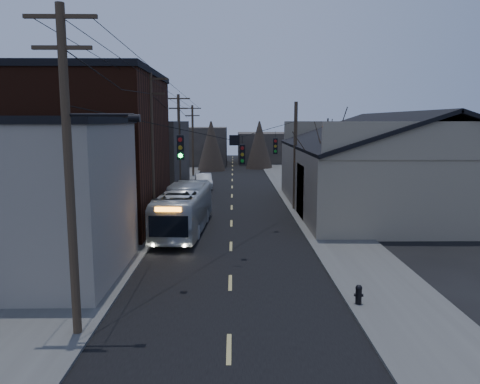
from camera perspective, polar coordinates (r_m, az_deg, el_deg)
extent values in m
cube|color=black|center=(42.20, -1.00, -0.91)|extent=(9.00, 110.00, 0.02)
cube|color=#474744|center=(42.71, -9.76, -0.86)|extent=(4.00, 110.00, 0.12)
cube|color=#474744|center=(42.67, 7.76, -0.82)|extent=(4.00, 110.00, 0.12)
cube|color=gray|center=(22.83, -24.44, -0.99)|extent=(8.00, 8.00, 7.00)
cube|color=#32150B|center=(33.27, -18.64, 4.72)|extent=(10.00, 12.00, 10.00)
cube|color=#332E29|center=(48.71, -12.27, 4.31)|extent=(9.00, 14.00, 7.00)
cube|color=gray|center=(39.06, 18.41, 1.56)|extent=(16.00, 20.00, 5.00)
cube|color=black|center=(37.67, 12.88, 7.34)|extent=(8.16, 20.60, 2.86)
cube|color=black|center=(40.31, 24.08, 6.88)|extent=(8.16, 20.60, 2.86)
cube|color=#332E29|center=(76.97, -5.42, 5.61)|extent=(10.00, 12.00, 6.00)
cube|color=#332E29|center=(82.03, 4.00, 5.46)|extent=(12.00, 14.00, 5.00)
cone|color=black|center=(32.43, 10.50, 2.45)|extent=(0.40, 0.40, 7.20)
cylinder|color=#382B1E|center=(15.60, -20.10, 1.62)|extent=(0.28, 0.28, 10.50)
cube|color=#382B1E|center=(15.80, -21.06, 19.35)|extent=(2.20, 0.12, 0.12)
cylinder|color=#382B1E|center=(30.13, -10.69, 4.66)|extent=(0.28, 0.28, 10.00)
cube|color=#382B1E|center=(30.17, -10.94, 13.41)|extent=(2.20, 0.12, 0.12)
cylinder|color=#382B1E|center=(44.97, -7.42, 5.68)|extent=(0.28, 0.28, 9.50)
cube|color=#382B1E|center=(44.96, -7.53, 11.23)|extent=(2.20, 0.12, 0.12)
cylinder|color=#382B1E|center=(59.89, -5.77, 6.19)|extent=(0.28, 0.28, 9.00)
cube|color=#382B1E|center=(59.86, -5.83, 10.11)|extent=(2.20, 0.12, 0.12)
cylinder|color=#382B1E|center=(37.04, 6.74, 4.30)|extent=(0.28, 0.28, 8.50)
cube|color=black|center=(19.26, -7.25, 5.41)|extent=(0.28, 0.20, 1.00)
cube|color=black|center=(23.68, 0.28, 4.61)|extent=(0.28, 0.20, 1.00)
cube|color=black|center=(29.77, 4.32, 5.61)|extent=(0.28, 0.20, 1.00)
imported|color=#ACB3B8|center=(30.01, -6.83, -2.10)|extent=(3.03, 10.56, 2.91)
imported|color=#B8BBC0|center=(49.30, -4.47, 1.35)|extent=(2.19, 4.89, 1.56)
cylinder|color=black|center=(18.76, 14.25, -12.22)|extent=(0.24, 0.24, 0.59)
sphere|color=black|center=(18.65, 14.29, -11.28)|extent=(0.26, 0.26, 0.26)
cylinder|color=black|center=(18.74, 14.26, -12.08)|extent=(0.36, 0.17, 0.12)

